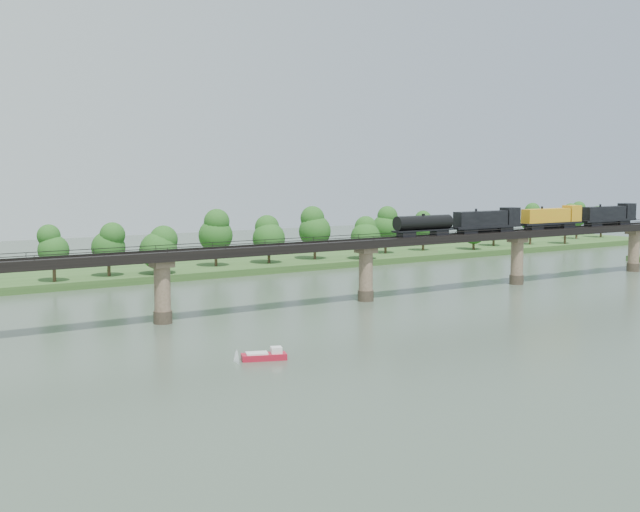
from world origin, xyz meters
TOP-DOWN VIEW (x-y plane):
  - ground at (0.00, 0.00)m, footprint 400.00×400.00m
  - far_bank at (0.00, 85.00)m, footprint 300.00×24.00m
  - bridge at (0.00, 30.00)m, footprint 236.00×30.00m
  - bridge_superstructure at (0.00, 30.00)m, footprint 220.00×4.90m
  - far_treeline at (-8.21, 80.52)m, footprint 289.06×17.54m
  - freight_train at (43.76, 30.00)m, footprint 71.76×2.80m
  - motorboat at (-38.61, -0.36)m, footprint 6.10×3.96m

SIDE VIEW (x-z plane):
  - ground at x=0.00m, z-range 0.00..0.00m
  - motorboat at x=-38.61m, z-range -0.25..1.35m
  - far_bank at x=0.00m, z-range 0.00..1.60m
  - bridge at x=0.00m, z-range -0.29..11.21m
  - far_treeline at x=-8.21m, z-range 2.03..15.63m
  - bridge_superstructure at x=0.00m, z-range 11.42..12.17m
  - freight_train at x=43.76m, z-range 11.39..16.33m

